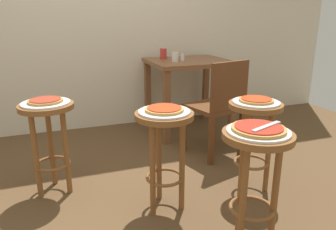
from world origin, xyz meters
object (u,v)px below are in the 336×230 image
(stool_foreground, at_px, (255,164))
(serving_plate_foreground, at_px, (258,131))
(pizza_leftside, at_px, (256,100))
(pizza_middle, at_px, (164,109))
(condiment_shaker, at_px, (182,57))
(wooden_chair, at_px, (219,105))
(dining_table, at_px, (189,73))
(cup_far_edge, at_px, (163,54))
(serving_plate_leftside, at_px, (256,102))
(serving_plate_rear, at_px, (46,103))
(pizza_foreground, at_px, (259,128))
(serving_plate_middle, at_px, (164,112))
(stool_leftside, at_px, (254,128))
(pizza_rear, at_px, (45,101))
(pizza_server_knife, at_px, (266,126))
(cup_near_edge, at_px, (175,57))
(stool_middle, at_px, (164,139))
(stool_rear, at_px, (49,129))

(stool_foreground, relative_size, serving_plate_foreground, 2.04)
(pizza_leftside, bearing_deg, pizza_middle, -179.89)
(condiment_shaker, bearing_deg, pizza_leftside, -90.32)
(pizza_middle, bearing_deg, wooden_chair, 40.88)
(dining_table, xyz_separation_m, cup_far_edge, (-0.22, 0.18, 0.19))
(serving_plate_leftside, height_order, serving_plate_rear, same)
(pizza_foreground, relative_size, condiment_shaker, 3.78)
(serving_plate_rear, bearing_deg, dining_table, 32.18)
(serving_plate_foreground, xyz_separation_m, wooden_chair, (0.39, 1.10, -0.18))
(serving_plate_middle, height_order, dining_table, dining_table)
(pizza_foreground, height_order, stool_leftside, pizza_foreground)
(serving_plate_leftside, bearing_deg, dining_table, 85.76)
(pizza_middle, relative_size, cup_far_edge, 2.18)
(serving_plate_rear, distance_m, pizza_rear, 0.02)
(pizza_foreground, bearing_deg, dining_table, 77.01)
(serving_plate_rear, height_order, pizza_server_knife, pizza_server_knife)
(stool_leftside, height_order, wooden_chair, wooden_chair)
(serving_plate_foreground, height_order, cup_near_edge, cup_near_edge)
(dining_table, bearing_deg, pizza_middle, -118.98)
(pizza_leftside, distance_m, cup_near_edge, 1.28)
(pizza_rear, bearing_deg, serving_plate_middle, -34.37)
(pizza_foreground, height_order, pizza_server_knife, pizza_server_knife)
(cup_near_edge, height_order, pizza_server_knife, cup_near_edge)
(pizza_middle, bearing_deg, serving_plate_leftside, 0.11)
(stool_middle, xyz_separation_m, wooden_chair, (0.71, 0.62, -0.00))
(pizza_leftside, height_order, pizza_rear, same)
(serving_plate_leftside, xyz_separation_m, wooden_chair, (0.07, 0.62, -0.18))
(serving_plate_middle, height_order, pizza_leftside, pizza_leftside)
(stool_foreground, height_order, pizza_rear, pizza_rear)
(stool_middle, distance_m, stool_rear, 0.81)
(serving_plate_leftside, bearing_deg, pizza_leftside, 90.00)
(cup_far_edge, bearing_deg, stool_leftside, -85.55)
(pizza_foreground, height_order, stool_rear, pizza_foreground)
(serving_plate_middle, bearing_deg, stool_leftside, 0.11)
(serving_plate_middle, xyz_separation_m, serving_plate_leftside, (0.65, 0.00, 0.00))
(dining_table, bearing_deg, cup_near_edge, -158.89)
(pizza_server_knife, bearing_deg, stool_leftside, 39.11)
(stool_middle, relative_size, stool_leftside, 1.00)
(serving_plate_rear, relative_size, cup_far_edge, 2.94)
(pizza_foreground, bearing_deg, cup_near_edge, 82.25)
(stool_foreground, bearing_deg, dining_table, 77.01)
(stool_foreground, distance_m, stool_middle, 0.58)
(stool_leftside, distance_m, serving_plate_leftside, 0.18)
(stool_foreground, height_order, pizza_server_knife, pizza_server_knife)
(serving_plate_rear, height_order, dining_table, dining_table)
(cup_near_edge, relative_size, cup_far_edge, 0.89)
(dining_table, height_order, pizza_server_knife, dining_table)
(serving_plate_middle, relative_size, wooden_chair, 0.37)
(condiment_shaker, relative_size, wooden_chair, 0.08)
(condiment_shaker, bearing_deg, serving_plate_leftside, -90.32)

